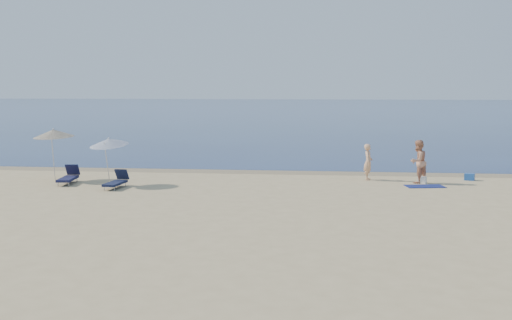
{
  "coord_description": "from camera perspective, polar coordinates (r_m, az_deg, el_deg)",
  "views": [
    {
      "loc": [
        1.18,
        -12.21,
        4.34
      ],
      "look_at": [
        -2.03,
        16.0,
        1.0
      ],
      "focal_mm": 45.0,
      "sensor_mm": 36.0,
      "label": 1
    }
  ],
  "objects": [
    {
      "name": "sea",
      "position": [
        112.3,
        5.9,
        4.46
      ],
      "size": [
        240.0,
        160.0,
        0.01
      ],
      "primitive_type": "cube",
      "color": "#0D1F4F",
      "rests_on": "ground"
    },
    {
      "name": "lounger_left",
      "position": [
        29.47,
        -16.32,
        -1.47
      ],
      "size": [
        0.78,
        1.83,
        0.78
      ],
      "rotation": [
        0.0,
        0.0,
        0.11
      ],
      "color": "#16183C",
      "rests_on": "ground"
    },
    {
      "name": "lounger_right",
      "position": [
        27.73,
        -12.31,
        -1.89
      ],
      "size": [
        0.67,
        1.71,
        0.74
      ],
      "rotation": [
        0.0,
        0.0,
        -0.08
      ],
      "color": "#151C3A",
      "rests_on": "ground"
    },
    {
      "name": "blue_cooler",
      "position": [
        30.85,
        18.45,
        -1.44
      ],
      "size": [
        0.52,
        0.45,
        0.31
      ],
      "primitive_type": "cube",
      "rotation": [
        0.0,
        0.0,
        -0.37
      ],
      "color": "#1D4EA2",
      "rests_on": "ground"
    },
    {
      "name": "wet_sand_strip",
      "position": [
        31.92,
        4.31,
        -1.12
      ],
      "size": [
        240.0,
        1.6,
        0.0
      ],
      "primitive_type": "cube",
      "color": "#847254",
      "rests_on": "ground"
    },
    {
      "name": "white_bag",
      "position": [
        29.3,
        14.55,
        -1.73
      ],
      "size": [
        0.43,
        0.4,
        0.3
      ],
      "primitive_type": "cube",
      "rotation": [
        0.0,
        0.0,
        -0.35
      ],
      "color": "silver",
      "rests_on": "ground"
    },
    {
      "name": "person_right",
      "position": [
        29.25,
        14.2,
        -0.13
      ],
      "size": [
        1.17,
        1.18,
        1.92
      ],
      "primitive_type": "imported",
      "rotation": [
        0.0,
        0.0,
        -2.32
      ],
      "color": "tan",
      "rests_on": "ground"
    },
    {
      "name": "umbrella_near",
      "position": [
        28.38,
        -12.94,
        1.57
      ],
      "size": [
        2.22,
        2.24,
        2.2
      ],
      "rotation": [
        0.0,
        0.0,
        -0.42
      ],
      "color": "silver",
      "rests_on": "ground"
    },
    {
      "name": "beach_towel",
      "position": [
        28.41,
        14.78,
        -2.27
      ],
      "size": [
        1.75,
        1.17,
        0.03
      ],
      "primitive_type": "cube",
      "rotation": [
        0.0,
        0.0,
        0.18
      ],
      "color": "#101953",
      "rests_on": "ground"
    },
    {
      "name": "ground",
      "position": [
        13.01,
        0.93,
        -12.78
      ],
      "size": [
        160.0,
        160.0,
        0.0
      ],
      "primitive_type": "plane",
      "color": "tan",
      "rests_on": "ground"
    },
    {
      "name": "person_left",
      "position": [
        29.74,
        9.94,
        -0.17
      ],
      "size": [
        0.46,
        0.64,
        1.66
      ],
      "primitive_type": "imported",
      "rotation": [
        0.0,
        0.0,
        1.47
      ],
      "color": "#DFA57D",
      "rests_on": "ground"
    },
    {
      "name": "umbrella_far",
      "position": [
        30.57,
        -17.54,
        2.28
      ],
      "size": [
        2.43,
        2.44,
        2.42
      ],
      "rotation": [
        0.0,
        0.0,
        -0.43
      ],
      "color": "silver",
      "rests_on": "ground"
    }
  ]
}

